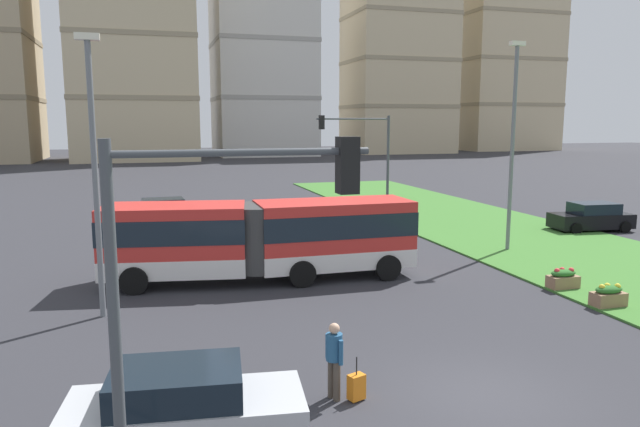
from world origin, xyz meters
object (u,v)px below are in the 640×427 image
Objects in this scene: rolling_suitcase at (356,387)px; apartment_tower_east at (504,41)px; streetlight_median at (513,139)px; traffic_light_far_right at (365,150)px; flower_planter_2 at (563,278)px; flower_planter_1 at (608,295)px; articulated_bus at (262,238)px; apartment_tower_westcentre at (131,11)px; apartment_tower_eastcentre at (399,41)px; car_grey_wagon at (165,212)px; apartment_tower_centre at (262,45)px; car_silver_hatch at (184,410)px; car_black_sedan at (592,217)px; streetlight_left at (95,165)px; traffic_light_near_left at (203,274)px; pedestrian_crossing at (334,356)px.

rolling_suitcase is 126.29m from apartment_tower_east.
streetlight_median is (12.05, 12.26, 4.95)m from rolling_suitcase.
rolling_suitcase is 0.15× the size of traffic_light_far_right.
flower_planter_1 is at bearing -90.00° from flower_planter_2.
apartment_tower_westcentre is at bearing 93.94° from articulated_bus.
articulated_bus is 99.30m from apartment_tower_eastcentre.
apartment_tower_centre is at bearing 74.45° from car_grey_wagon.
apartment_tower_eastcentre is at bearing 64.16° from car_silver_hatch.
car_black_sedan is at bearing 14.28° from articulated_bus.
rolling_suitcase is at bearing -53.07° from streetlight_left.
traffic_light_near_left is (-3.54, -3.60, 3.70)m from rolling_suitcase.
car_black_sedan is at bearing -20.70° from car_grey_wagon.
car_black_sedan is 0.10× the size of apartment_tower_westcentre.
apartment_tower_east is at bearing 55.09° from traffic_light_near_left.
apartment_tower_westcentre is at bearing -160.18° from apartment_tower_centre.
car_black_sedan is 87.83m from apartment_tower_eastcentre.
apartment_tower_centre is (8.41, 74.36, 15.09)m from traffic_light_far_right.
streetlight_median is 79.52m from apartment_tower_westcentre.
car_black_sedan is 13.38m from flower_planter_2.
traffic_light_near_left is 0.13× the size of apartment_tower_east.
apartment_tower_east reaches higher than car_silver_hatch.
streetlight_median is 108.80m from apartment_tower_east.
pedestrian_crossing is 1.58× the size of flower_planter_1.
car_black_sedan is 25.19m from pedestrian_crossing.
car_silver_hatch is at bearing -166.84° from rolling_suitcase.
apartment_tower_westcentre is at bearing 91.07° from car_silver_hatch.
car_grey_wagon is 4.63× the size of rolling_suitcase.
apartment_tower_centre is at bearing 78.05° from car_silver_hatch.
apartment_tower_centre reaches higher than pedestrian_crossing.
pedestrian_crossing is 11.20m from flower_planter_1.
streetlight_median is 0.21× the size of apartment_tower_east.
apartment_tower_centre reaches higher than car_grey_wagon.
rolling_suitcase is at bearing 13.16° from car_silver_hatch.
apartment_tower_westcentre is at bearing 100.76° from flower_planter_2.
car_black_sedan is at bearing -106.49° from apartment_tower_eastcentre.
streetlight_left is (-1.96, 8.45, 3.99)m from car_silver_hatch.
rolling_suitcase is 10.83m from flower_planter_1.
articulated_bus is 11.22m from flower_planter_2.
streetlight_median reaches higher than traffic_light_far_right.
apartment_tower_westcentre reaches higher than apartment_tower_eastcentre.
pedestrian_crossing is at bearing -142.70° from car_black_sedan.
flower_planter_1 is at bearing 28.36° from traffic_light_near_left.
flower_planter_2 is 0.13× the size of streetlight_left.
traffic_light_far_right is 76.34m from apartment_tower_centre.
apartment_tower_westcentre is at bearing 91.94° from car_grey_wagon.
flower_planter_2 is at bearing 26.31° from car_silver_hatch.
car_silver_hatch is 0.10× the size of apartment_tower_westcentre.
traffic_light_near_left is (-23.12, -19.07, 3.26)m from car_black_sedan.
streetlight_left is 18.36m from streetlight_median.
apartment_tower_eastcentre is at bearing 65.50° from pedestrian_crossing.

